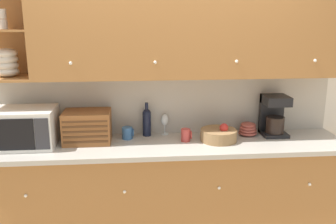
# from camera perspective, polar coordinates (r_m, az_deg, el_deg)

# --- Properties ---
(ground_plane) EXTENTS (24.00, 24.00, 0.00)m
(ground_plane) POSITION_cam_1_polar(r_m,az_deg,el_deg) (3.87, -0.28, -16.55)
(ground_plane) COLOR tan
(wall_back) EXTENTS (5.43, 0.06, 2.60)m
(wall_back) POSITION_cam_1_polar(r_m,az_deg,el_deg) (3.42, -0.35, 2.76)
(wall_back) COLOR white
(wall_back) RESTS_ON ground_plane
(counter_unit) EXTENTS (3.05, 0.62, 0.94)m
(counter_unit) POSITION_cam_1_polar(r_m,az_deg,el_deg) (3.38, 0.14, -12.24)
(counter_unit) COLOR #A36B38
(counter_unit) RESTS_ON ground_plane
(backsplash_panel) EXTENTS (3.03, 0.01, 0.55)m
(backsplash_panel) POSITION_cam_1_polar(r_m,az_deg,el_deg) (3.40, -0.30, 1.29)
(backsplash_panel) COLOR #B7B2A8
(backsplash_panel) RESTS_ON counter_unit
(upper_cabinets) EXTENTS (3.03, 0.39, 0.81)m
(upper_cabinets) POSITION_cam_1_polar(r_m,az_deg,el_deg) (3.15, 2.98, 12.68)
(upper_cabinets) COLOR #A36B38
(upper_cabinets) RESTS_ON backsplash_panel
(microwave) EXTENTS (0.49, 0.38, 0.32)m
(microwave) POSITION_cam_1_polar(r_m,az_deg,el_deg) (3.29, -20.92, -2.25)
(microwave) COLOR silver
(microwave) RESTS_ON counter_unit
(bread_box) EXTENTS (0.39, 0.30, 0.27)m
(bread_box) POSITION_cam_1_polar(r_m,az_deg,el_deg) (3.25, -12.19, -2.20)
(bread_box) COLOR brown
(bread_box) RESTS_ON counter_unit
(mug) EXTENTS (0.10, 0.09, 0.11)m
(mug) POSITION_cam_1_polar(r_m,az_deg,el_deg) (3.30, -6.18, -3.19)
(mug) COLOR #38669E
(mug) RESTS_ON counter_unit
(wine_bottle) EXTENTS (0.08, 0.08, 0.30)m
(wine_bottle) POSITION_cam_1_polar(r_m,az_deg,el_deg) (3.35, -3.26, -1.36)
(wine_bottle) COLOR black
(wine_bottle) RESTS_ON counter_unit
(wine_glass) EXTENTS (0.07, 0.07, 0.19)m
(wine_glass) POSITION_cam_1_polar(r_m,az_deg,el_deg) (3.38, -0.49, -1.31)
(wine_glass) COLOR silver
(wine_glass) RESTS_ON counter_unit
(mug_blue_second) EXTENTS (0.09, 0.08, 0.11)m
(mug_blue_second) POSITION_cam_1_polar(r_m,az_deg,el_deg) (3.22, 2.77, -3.52)
(mug_blue_second) COLOR #B73D38
(mug_blue_second) RESTS_ON counter_unit
(fruit_basket) EXTENTS (0.31, 0.31, 0.16)m
(fruit_basket) POSITION_cam_1_polar(r_m,az_deg,el_deg) (3.26, 7.74, -3.46)
(fruit_basket) COLOR #937047
(fruit_basket) RESTS_ON counter_unit
(bowl_stack_on_counter) EXTENTS (0.17, 0.17, 0.12)m
(bowl_stack_on_counter) POSITION_cam_1_polar(r_m,az_deg,el_deg) (3.46, 12.07, -2.58)
(bowl_stack_on_counter) COLOR #9E473D
(bowl_stack_on_counter) RESTS_ON counter_unit
(coffee_maker) EXTENTS (0.22, 0.23, 0.36)m
(coffee_maker) POSITION_cam_1_polar(r_m,az_deg,el_deg) (3.50, 15.85, -0.45)
(coffee_maker) COLOR black
(coffee_maker) RESTS_ON counter_unit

